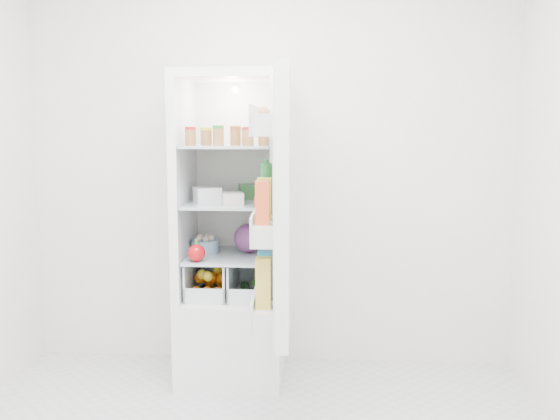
# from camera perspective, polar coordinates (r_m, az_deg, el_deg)

# --- Properties ---
(room_walls) EXTENTS (3.02, 3.02, 2.61)m
(room_walls) POSITION_cam_1_polar(r_m,az_deg,el_deg) (2.38, -4.12, 9.94)
(room_walls) COLOR white
(room_walls) RESTS_ON ground
(refrigerator) EXTENTS (0.60, 0.60, 1.80)m
(refrigerator) POSITION_cam_1_polar(r_m,az_deg,el_deg) (3.74, -4.31, -5.12)
(refrigerator) COLOR white
(refrigerator) RESTS_ON ground
(shelf_low) EXTENTS (0.49, 0.53, 0.01)m
(shelf_low) POSITION_cam_1_polar(r_m,az_deg,el_deg) (3.66, -4.46, -4.20)
(shelf_low) COLOR #A1B2BC
(shelf_low) RESTS_ON refrigerator
(shelf_mid) EXTENTS (0.49, 0.53, 0.02)m
(shelf_mid) POSITION_cam_1_polar(r_m,az_deg,el_deg) (3.61, -4.51, 0.62)
(shelf_mid) COLOR #A1B2BC
(shelf_mid) RESTS_ON refrigerator
(shelf_top) EXTENTS (0.49, 0.53, 0.02)m
(shelf_top) POSITION_cam_1_polar(r_m,az_deg,el_deg) (3.59, -4.57, 5.86)
(shelf_top) COLOR #A1B2BC
(shelf_top) RESTS_ON refrigerator
(crisper_left) EXTENTS (0.23, 0.46, 0.22)m
(crisper_left) POSITION_cam_1_polar(r_m,az_deg,el_deg) (3.71, -6.32, -6.12)
(crisper_left) COLOR silver
(crisper_left) RESTS_ON refrigerator
(crisper_right) EXTENTS (0.23, 0.46, 0.22)m
(crisper_right) POSITION_cam_1_polar(r_m,az_deg,el_deg) (3.68, -2.54, -6.22)
(crisper_right) COLOR silver
(crisper_right) RESTS_ON refrigerator
(condiment_jars) EXTENTS (0.46, 0.34, 0.08)m
(condiment_jars) POSITION_cam_1_polar(r_m,az_deg,el_deg) (3.53, -4.88, 6.63)
(condiment_jars) COLOR #B21919
(condiment_jars) RESTS_ON shelf_top
(squeeze_bottle) EXTENTS (0.05, 0.05, 0.16)m
(squeeze_bottle) POSITION_cam_1_polar(r_m,az_deg,el_deg) (3.61, -1.26, 7.31)
(squeeze_bottle) COLOR white
(squeeze_bottle) RESTS_ON shelf_top
(tub_white) EXTENTS (0.18, 0.18, 0.09)m
(tub_white) POSITION_cam_1_polar(r_m,az_deg,el_deg) (3.59, -6.68, 1.37)
(tub_white) COLOR silver
(tub_white) RESTS_ON shelf_mid
(tub_cream) EXTENTS (0.14, 0.14, 0.07)m
(tub_cream) POSITION_cam_1_polar(r_m,az_deg,el_deg) (3.50, -4.33, 1.06)
(tub_cream) COLOR beige
(tub_cream) RESTS_ON shelf_mid
(tin_red) EXTENTS (0.11, 0.11, 0.05)m
(tin_red) POSITION_cam_1_polar(r_m,az_deg,el_deg) (3.39, -1.75, 0.75)
(tin_red) COLOR red
(tin_red) RESTS_ON shelf_mid
(foil_tray) EXTENTS (0.20, 0.17, 0.04)m
(foil_tray) POSITION_cam_1_polar(r_m,az_deg,el_deg) (3.69, -6.24, 1.20)
(foil_tray) COLOR silver
(foil_tray) RESTS_ON shelf_mid
(tub_green) EXTENTS (0.14, 0.17, 0.08)m
(tub_green) POSITION_cam_1_polar(r_m,az_deg,el_deg) (3.78, -2.89, 1.72)
(tub_green) COLOR #3D8742
(tub_green) RESTS_ON shelf_mid
(red_cabbage) EXTENTS (0.17, 0.17, 0.17)m
(red_cabbage) POSITION_cam_1_polar(r_m,az_deg,el_deg) (3.70, -2.90, -2.59)
(red_cabbage) COLOR #622158
(red_cabbage) RESTS_ON shelf_low
(bell_pepper) EXTENTS (0.10, 0.10, 0.10)m
(bell_pepper) POSITION_cam_1_polar(r_m,az_deg,el_deg) (3.49, -7.64, -3.92)
(bell_pepper) COLOR #BB0B11
(bell_pepper) RESTS_ON shelf_low
(mushroom_bowl) EXTENTS (0.21, 0.21, 0.08)m
(mushroom_bowl) POSITION_cam_1_polar(r_m,az_deg,el_deg) (3.72, -6.89, -3.32)
(mushroom_bowl) COLOR #88B0CB
(mushroom_bowl) RESTS_ON shelf_low
(citrus_pile) EXTENTS (0.20, 0.31, 0.16)m
(citrus_pile) POSITION_cam_1_polar(r_m,az_deg,el_deg) (3.70, -6.36, -6.58)
(citrus_pile) COLOR #FF5F0D
(citrus_pile) RESTS_ON refrigerator
(veg_pile) EXTENTS (0.16, 0.30, 0.10)m
(veg_pile) POSITION_cam_1_polar(r_m,az_deg,el_deg) (3.69, -2.46, -6.93)
(veg_pile) COLOR #214B19
(veg_pile) RESTS_ON refrigerator
(fridge_door) EXTENTS (0.19, 0.60, 1.30)m
(fridge_door) POSITION_cam_1_polar(r_m,az_deg,el_deg) (3.00, -0.23, -0.01)
(fridge_door) COLOR white
(fridge_door) RESTS_ON refrigerator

